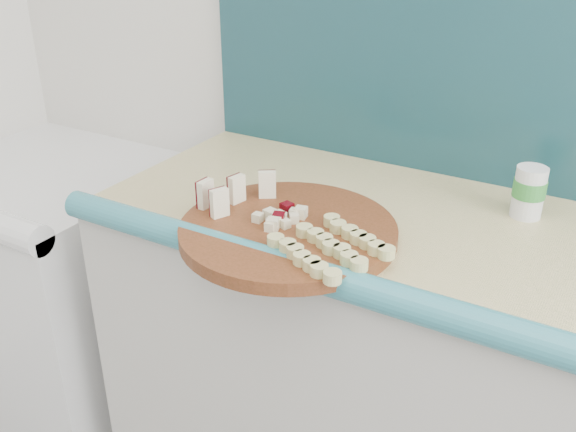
% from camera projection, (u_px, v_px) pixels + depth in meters
% --- Properties ---
extents(porcelain_fixture, '(0.70, 0.72, 0.84)m').
position_uv_depth(porcelain_fixture, '(69.00, 281.00, 2.08)').
color(porcelain_fixture, white).
rests_on(porcelain_fixture, ground).
extents(cutting_board, '(0.57, 0.57, 0.03)m').
position_uv_depth(cutting_board, '(288.00, 231.00, 1.28)').
color(cutting_board, '#4A2810').
rests_on(cutting_board, kitchen_counter).
extents(apple_wedges, '(0.12, 0.17, 0.06)m').
position_uv_depth(apple_wedges, '(232.00, 192.00, 1.34)').
color(apple_wedges, '#F9EDC7').
rests_on(apple_wedges, cutting_board).
extents(apple_chunks, '(0.07, 0.07, 0.02)m').
position_uv_depth(apple_chunks, '(280.00, 215.00, 1.29)').
color(apple_chunks, '#FFF5CB').
rests_on(apple_chunks, cutting_board).
extents(banana_slices, '(0.23, 0.21, 0.02)m').
position_uv_depth(banana_slices, '(331.00, 247.00, 1.17)').
color(banana_slices, '#D4CD81').
rests_on(banana_slices, cutting_board).
extents(canister, '(0.07, 0.07, 0.11)m').
position_uv_depth(canister, '(529.00, 191.00, 1.34)').
color(canister, white).
rests_on(canister, kitchen_counter).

